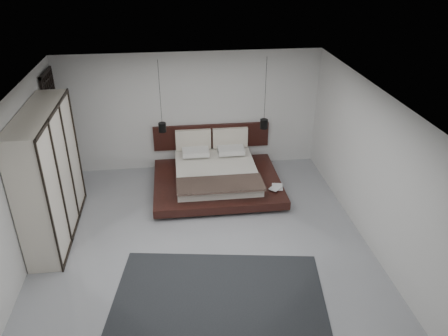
{
  "coord_description": "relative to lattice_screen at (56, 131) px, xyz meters",
  "views": [
    {
      "loc": [
        -0.4,
        -6.63,
        4.98
      ],
      "look_at": [
        0.55,
        1.2,
        0.82
      ],
      "focal_mm": 35.0,
      "sensor_mm": 36.0,
      "label": 1
    }
  ],
  "objects": [
    {
      "name": "wall_right",
      "position": [
        5.95,
        -2.45,
        0.1
      ],
      "size": [
        0.0,
        6.0,
        6.0
      ],
      "primitive_type": "plane",
      "rotation": [
        1.57,
        0.0,
        -1.57
      ],
      "color": "silver",
      "rests_on": "floor"
    },
    {
      "name": "book_upper",
      "position": [
        4.53,
        -1.22,
        -1.0
      ],
      "size": [
        0.32,
        0.32,
        0.02
      ],
      "primitive_type": "imported",
      "rotation": [
        0.0,
        0.0,
        -0.78
      ],
      "color": "#99724C",
      "rests_on": "book_lower"
    },
    {
      "name": "wall_left",
      "position": [
        -0.05,
        -2.45,
        0.1
      ],
      "size": [
        0.0,
        6.0,
        6.0
      ],
      "primitive_type": "plane",
      "rotation": [
        1.57,
        0.0,
        1.57
      ],
      "color": "silver",
      "rests_on": "floor"
    },
    {
      "name": "ceiling",
      "position": [
        2.95,
        -2.45,
        1.5
      ],
      "size": [
        6.0,
        6.0,
        0.0
      ],
      "primitive_type": "plane",
      "rotation": [
        3.14,
        0.0,
        0.0
      ],
      "color": "white",
      "rests_on": "wall_back"
    },
    {
      "name": "wall_front",
      "position": [
        2.95,
        -5.45,
        0.1
      ],
      "size": [
        6.0,
        0.0,
        6.0
      ],
      "primitive_type": "plane",
      "rotation": [
        -1.57,
        0.0,
        0.0
      ],
      "color": "silver",
      "rests_on": "floor"
    },
    {
      "name": "lattice_screen",
      "position": [
        0.0,
        0.0,
        0.0
      ],
      "size": [
        0.05,
        0.9,
        2.6
      ],
      "primitive_type": "cube",
      "color": "black",
      "rests_on": "floor"
    },
    {
      "name": "rug",
      "position": [
        3.07,
        -4.15,
        -1.29
      ],
      "size": [
        3.59,
        2.81,
        0.01
      ],
      "primitive_type": "cube",
      "rotation": [
        0.0,
        0.0,
        -0.15
      ],
      "color": "black",
      "rests_on": "floor"
    },
    {
      "name": "pendant_left",
      "position": [
        2.28,
        -0.11,
        0.02
      ],
      "size": [
        0.17,
        0.17,
        1.59
      ],
      "color": "black",
      "rests_on": "ceiling"
    },
    {
      "name": "pendant_right",
      "position": [
        4.55,
        -0.11,
        -0.01
      ],
      "size": [
        0.18,
        0.18,
        1.62
      ],
      "color": "black",
      "rests_on": "ceiling"
    },
    {
      "name": "book_lower",
      "position": [
        4.55,
        -1.19,
        -1.03
      ],
      "size": [
        0.28,
        0.34,
        0.03
      ],
      "primitive_type": "imported",
      "rotation": [
        0.0,
        0.0,
        -0.19
      ],
      "color": "#99724C",
      "rests_on": "bed"
    },
    {
      "name": "wardrobe",
      "position": [
        0.25,
        -1.88,
        -0.09
      ],
      "size": [
        0.58,
        2.48,
        2.43
      ],
      "color": "beige",
      "rests_on": "floor"
    },
    {
      "name": "floor",
      "position": [
        2.95,
        -2.45,
        -1.3
      ],
      "size": [
        6.0,
        6.0,
        0.0
      ],
      "primitive_type": "plane",
      "color": "#93959B",
      "rests_on": "ground"
    },
    {
      "name": "bed",
      "position": [
        3.41,
        -0.54,
        -1.01
      ],
      "size": [
        2.76,
        2.39,
        1.07
      ],
      "color": "black",
      "rests_on": "floor"
    },
    {
      "name": "wall_back",
      "position": [
        2.95,
        0.55,
        0.1
      ],
      "size": [
        6.0,
        0.0,
        6.0
      ],
      "primitive_type": "plane",
      "rotation": [
        1.57,
        0.0,
        0.0
      ],
      "color": "silver",
      "rests_on": "floor"
    }
  ]
}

